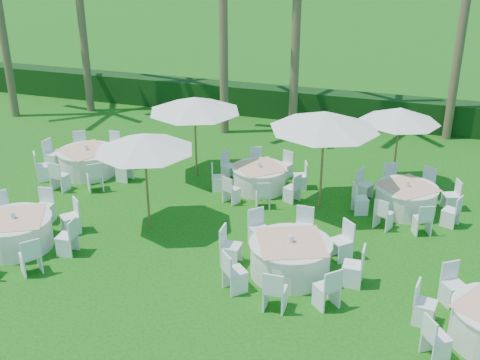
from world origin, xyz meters
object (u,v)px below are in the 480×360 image
(banquet_table_f, at_px, (406,198))
(umbrella_b, at_px, (325,120))
(banquet_table_d, at_px, (88,161))
(umbrella_d, at_px, (400,115))
(banquet_table_e, at_px, (259,177))
(umbrella_c, at_px, (195,104))
(banquet_table_b, at_px, (290,257))
(umbrella_a, at_px, (144,142))
(banquet_table_a, at_px, (15,232))

(banquet_table_f, height_order, umbrella_b, umbrella_b)
(banquet_table_d, xyz_separation_m, banquet_table_f, (10.00, 0.36, -0.03))
(umbrella_b, bearing_deg, umbrella_d, 49.37)
(banquet_table_d, distance_m, banquet_table_f, 10.01)
(banquet_table_e, bearing_deg, umbrella_c, 170.65)
(banquet_table_e, distance_m, umbrella_b, 3.11)
(banquet_table_b, height_order, banquet_table_f, banquet_table_b)
(banquet_table_e, bearing_deg, umbrella_d, 20.56)
(banquet_table_d, relative_size, banquet_table_f, 1.10)
(umbrella_c, relative_size, umbrella_d, 1.14)
(umbrella_a, height_order, umbrella_d, umbrella_a)
(banquet_table_a, height_order, umbrella_d, umbrella_d)
(banquet_table_a, distance_m, banquet_table_b, 6.94)
(banquet_table_e, relative_size, umbrella_d, 1.12)
(banquet_table_a, height_order, umbrella_b, umbrella_b)
(banquet_table_f, bearing_deg, banquet_table_a, -151.14)
(banquet_table_b, relative_size, banquet_table_e, 1.18)
(banquet_table_a, relative_size, banquet_table_d, 1.00)
(banquet_table_b, height_order, umbrella_d, umbrella_d)
(banquet_table_d, xyz_separation_m, banquet_table_e, (5.63, 0.53, -0.04))
(banquet_table_b, distance_m, banquet_table_d, 8.54)
(umbrella_a, height_order, umbrella_c, umbrella_a)
(banquet_table_b, distance_m, umbrella_d, 6.37)
(banquet_table_b, height_order, banquet_table_e, banquet_table_b)
(banquet_table_e, relative_size, umbrella_c, 0.99)
(banquet_table_a, distance_m, banquet_table_e, 7.16)
(umbrella_a, distance_m, umbrella_d, 7.64)
(banquet_table_d, distance_m, umbrella_c, 4.05)
(umbrella_b, bearing_deg, banquet_table_a, -146.63)
(banquet_table_a, height_order, banquet_table_e, banquet_table_a)
(umbrella_d, bearing_deg, banquet_table_d, -168.23)
(banquet_table_a, relative_size, umbrella_a, 1.22)
(umbrella_d, bearing_deg, umbrella_c, -169.82)
(banquet_table_d, relative_size, umbrella_c, 1.13)
(banquet_table_d, height_order, umbrella_d, umbrella_d)
(banquet_table_d, bearing_deg, banquet_table_b, -26.47)
(banquet_table_a, relative_size, umbrella_b, 1.08)
(banquet_table_a, bearing_deg, umbrella_b, 33.37)
(banquet_table_d, bearing_deg, umbrella_a, -37.96)
(banquet_table_a, bearing_deg, banquet_table_e, 47.18)
(banquet_table_b, distance_m, umbrella_c, 6.61)
(banquet_table_f, distance_m, umbrella_c, 6.89)
(banquet_table_e, height_order, umbrella_b, umbrella_b)
(banquet_table_f, bearing_deg, banquet_table_d, -177.93)
(banquet_table_a, distance_m, umbrella_b, 8.54)
(banquet_table_d, bearing_deg, banquet_table_f, 2.07)
(umbrella_b, height_order, umbrella_d, umbrella_b)
(umbrella_b, xyz_separation_m, umbrella_d, (1.87, 2.17, -0.33))
(umbrella_b, relative_size, umbrella_d, 1.19)
(banquet_table_b, xyz_separation_m, umbrella_b, (0.00, 3.62, 2.20))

